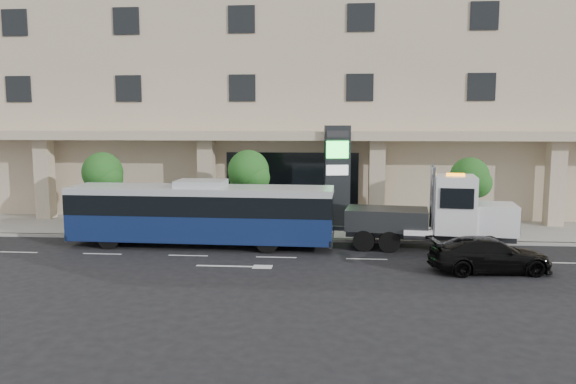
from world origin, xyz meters
name	(u,v)px	position (x,y,z in m)	size (l,w,h in m)	color
ground	(280,250)	(0.00, 0.00, 0.00)	(120.00, 120.00, 0.00)	black
sidewalk	(288,228)	(0.00, 5.00, 0.07)	(120.00, 6.00, 0.15)	gray
curb	(283,239)	(0.00, 2.00, 0.07)	(120.00, 0.30, 0.15)	gray
convention_center	(300,66)	(0.00, 15.42, 9.97)	(60.00, 17.60, 20.00)	#C9B597
tree_left	(103,175)	(-9.97, 3.59, 3.11)	(2.27, 2.20, 4.22)	#422B19
tree_mid	(249,174)	(-1.97, 3.59, 3.26)	(2.28, 2.20, 4.38)	#422B19
tree_right	(470,180)	(9.53, 3.59, 3.04)	(2.10, 2.00, 4.04)	#422B19
city_bus	(201,213)	(-3.84, 0.52, 1.64)	(12.77, 3.03, 3.22)	black
tow_truck	(437,216)	(7.35, 0.54, 1.64)	(8.83, 3.09, 3.99)	#2D3033
black_sedan	(490,255)	(8.79, -3.20, 0.70)	(1.96, 4.82, 1.40)	black
signage_pylon	(337,176)	(2.71, 5.37, 3.02)	(1.47, 0.76, 5.65)	black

